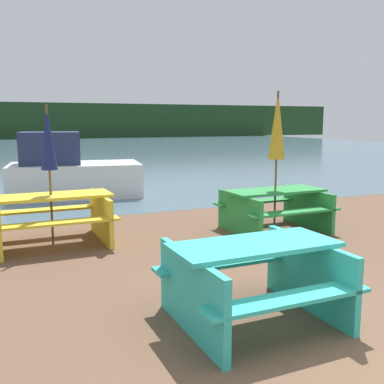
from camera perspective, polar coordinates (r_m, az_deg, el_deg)
water at (r=34.11m, az=-18.02°, el=5.31°), size 60.00×50.00×0.00m
far_treeline at (r=54.01m, az=-19.96°, el=8.53°), size 80.00×1.60×4.00m
picnic_table_teal at (r=4.42m, az=7.85°, el=-10.39°), size 1.63×1.42×0.78m
picnic_table_green at (r=8.06m, az=10.48°, el=-1.72°), size 1.78×1.43×0.73m
picnic_table_yellow at (r=7.36m, az=-17.38°, el=-2.73°), size 1.87×1.43×0.79m
umbrella_navy at (r=7.22m, az=-17.82°, el=6.41°), size 0.25×0.25×2.17m
umbrella_gold at (r=7.92m, az=10.77°, el=8.19°), size 0.29×0.29×2.44m
boat at (r=12.01m, az=-15.24°, el=2.40°), size 3.47×2.17×1.66m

